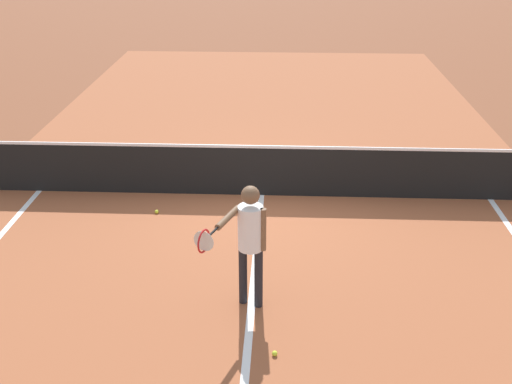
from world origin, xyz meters
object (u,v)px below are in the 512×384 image
object	(u,v)px
net	(262,170)
tennis_ball_near_net	(157,212)
player_near	(249,234)
tennis_ball_mid_court	(275,353)

from	to	relation	value
net	tennis_ball_near_net	size ratio (longest dim) A/B	167.08
player_near	tennis_ball_near_net	xyz separation A→B (m)	(-1.74, 2.62, -1.03)
player_near	tennis_ball_near_net	size ratio (longest dim) A/B	25.77
tennis_ball_near_net	tennis_ball_mid_court	bearing A→B (deg)	-60.15
net	tennis_ball_mid_court	bearing A→B (deg)	-85.84
net	tennis_ball_near_net	xyz separation A→B (m)	(-1.76, -0.83, -0.46)
player_near	tennis_ball_near_net	world-z (taller)	player_near
net	tennis_ball_mid_court	xyz separation A→B (m)	(0.33, -4.47, -0.46)
net	tennis_ball_near_net	world-z (taller)	net
net	tennis_ball_mid_court	world-z (taller)	net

